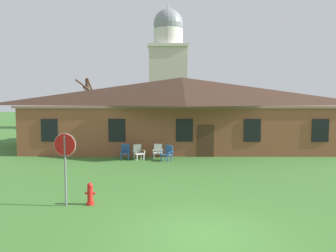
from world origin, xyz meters
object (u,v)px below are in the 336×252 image
at_px(lawn_chair_middle, 168,153).
at_px(fire_hydrant, 90,194).
at_px(lawn_chair_near_door, 138,152).
at_px(lawn_chair_left_end, 158,151).
at_px(lawn_chair_by_porch, 125,151).
at_px(stop_sign, 65,154).

xyz_separation_m(lawn_chair_middle, fire_hydrant, (-2.67, -8.45, -0.12)).
bearing_deg(lawn_chair_near_door, lawn_chair_left_end, 10.96).
distance_m(lawn_chair_by_porch, lawn_chair_near_door, 0.85).
distance_m(stop_sign, lawn_chair_near_door, 9.23).
bearing_deg(stop_sign, lawn_chair_middle, 68.02).
height_order(stop_sign, lawn_chair_left_end, stop_sign).
bearing_deg(lawn_chair_by_porch, lawn_chair_middle, -10.05).
bearing_deg(lawn_chair_left_end, fire_hydrant, -102.78).
relative_size(lawn_chair_by_porch, lawn_chair_middle, 1.00).
relative_size(lawn_chair_by_porch, lawn_chair_left_end, 1.00).
bearing_deg(lawn_chair_by_porch, fire_hydrant, -89.91).
distance_m(lawn_chair_near_door, lawn_chair_middle, 1.89).
height_order(stop_sign, fire_hydrant, stop_sign).
bearing_deg(lawn_chair_middle, fire_hydrant, -107.55).
bearing_deg(lawn_chair_left_end, stop_sign, -107.23).
distance_m(lawn_chair_middle, fire_hydrant, 8.87).
distance_m(stop_sign, lawn_chair_by_porch, 9.23).
xyz_separation_m(stop_sign, fire_hydrant, (0.81, 0.17, -1.46)).
bearing_deg(lawn_chair_middle, lawn_chair_by_porch, 169.95).
xyz_separation_m(lawn_chair_by_porch, lawn_chair_left_end, (2.07, 0.14, 0.00)).
distance_m(lawn_chair_near_door, lawn_chair_left_end, 1.25).
distance_m(lawn_chair_left_end, lawn_chair_middle, 0.87).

